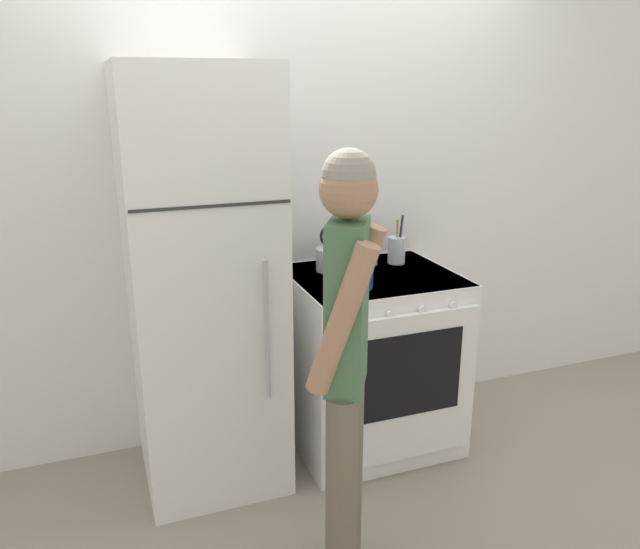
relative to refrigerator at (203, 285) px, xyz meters
The scene contains 8 objects.
ground_plane 1.13m from the refrigerator, 31.91° to the left, with size 14.00×14.00×0.00m, color gray.
wall_back 0.72m from the refrigerator, 34.21° to the left, with size 10.00×0.06×2.55m.
refrigerator is the anchor object (origin of this frame).
stove_range 0.96m from the refrigerator, ahead, with size 0.79×0.72×0.90m.
dutch_oven_pot 0.66m from the refrigerator, 12.92° to the right, with size 0.26×0.22×0.16m.
tea_kettle 0.67m from the refrigerator, 10.58° to the left, with size 0.19×0.15×0.24m.
utensil_jar 1.03m from the refrigerator, ahead, with size 0.09×0.09×0.25m.
person 0.90m from the refrigerator, 67.78° to the right, with size 0.37×0.40×1.61m.
Camera 1 is at (-0.96, -2.96, 1.81)m, focal length 35.00 mm.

